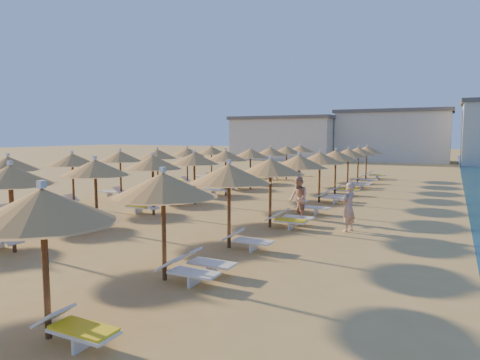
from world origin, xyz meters
The scene contains 8 objects.
ground centered at (0.00, 0.00, 0.00)m, with size 220.00×220.00×0.00m, color tan.
hotel_blocks centered at (2.94, 45.77, 3.70)m, with size 46.95×11.95×8.10m.
parasol_row_east centered at (2.63, 2.72, 2.45)m, with size 2.81×38.63×2.95m.
parasol_row_west centered at (-3.29, 2.72, 2.45)m, with size 2.81×38.63×2.95m.
parasol_row_inland centered at (-8.48, 2.72, 2.45)m, with size 2.81×24.30×2.95m.
loungers centered at (-1.82, 2.66, 0.34)m, with size 14.18×37.30×0.66m.
beachgoer_b centered at (3.13, 1.24, 0.96)m, with size 0.93×0.73×1.92m, color tan.
beachgoer_a centered at (5.67, -0.24, 0.96)m, with size 0.70×0.46×1.93m, color tan.
Camera 1 is at (9.20, -16.82, 3.77)m, focal length 32.00 mm.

